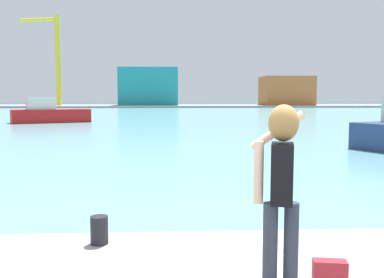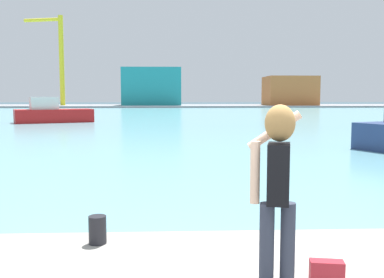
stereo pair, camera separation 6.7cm
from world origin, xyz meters
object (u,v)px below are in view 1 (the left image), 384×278
at_px(person_photographer, 281,177).
at_px(boat_moored, 49,113).
at_px(handbag, 330,272).
at_px(warehouse_right, 286,91).
at_px(port_crane, 55,53).
at_px(harbor_bollard, 99,230).
at_px(warehouse_left, 149,87).

xyz_separation_m(person_photographer, boat_moored, (-11.50, 34.78, -0.76)).
bearing_deg(handbag, warehouse_right, 75.27).
xyz_separation_m(handbag, port_crane, (-25.36, 89.92, 10.53)).
height_order(handbag, harbor_bollard, harbor_bollard).
xyz_separation_m(person_photographer, port_crane, (-24.85, 89.95, 9.59)).
relative_size(person_photographer, warehouse_left, 0.14).
bearing_deg(handbag, harbor_bollard, 151.64).
height_order(handbag, warehouse_left, warehouse_left).
distance_m(person_photographer, warehouse_left, 91.78).
relative_size(person_photographer, boat_moored, 0.25).
xyz_separation_m(person_photographer, harbor_bollard, (-1.90, 1.33, -0.89)).
bearing_deg(person_photographer, boat_moored, 33.03).
height_order(harbor_bollard, port_crane, port_crane).
xyz_separation_m(boat_moored, warehouse_right, (35.52, 54.69, 2.60)).
bearing_deg(handbag, port_crane, 105.75).
xyz_separation_m(warehouse_left, port_crane, (-19.48, -1.63, 6.87)).
xyz_separation_m(handbag, warehouse_left, (-5.88, 91.56, 3.66)).
distance_m(person_photographer, warehouse_right, 92.66).
relative_size(boat_moored, warehouse_left, 0.57).
bearing_deg(port_crane, harbor_bollard, -75.48).
relative_size(boat_moored, warehouse_right, 0.67).
distance_m(person_photographer, port_crane, 93.81).
xyz_separation_m(harbor_bollard, boat_moored, (-9.59, 33.45, 0.13)).
xyz_separation_m(person_photographer, handbag, (0.50, 0.03, -0.95)).
bearing_deg(harbor_bollard, person_photographer, -34.89).
bearing_deg(warehouse_left, harbor_bollard, -87.80).
distance_m(person_photographer, harbor_bollard, 2.49).
bearing_deg(harbor_bollard, boat_moored, 106.00).
bearing_deg(boat_moored, handbag, -93.82).
bearing_deg(warehouse_left, warehouse_right, -4.12).
height_order(warehouse_left, port_crane, port_crane).
distance_m(handbag, port_crane, 94.02).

